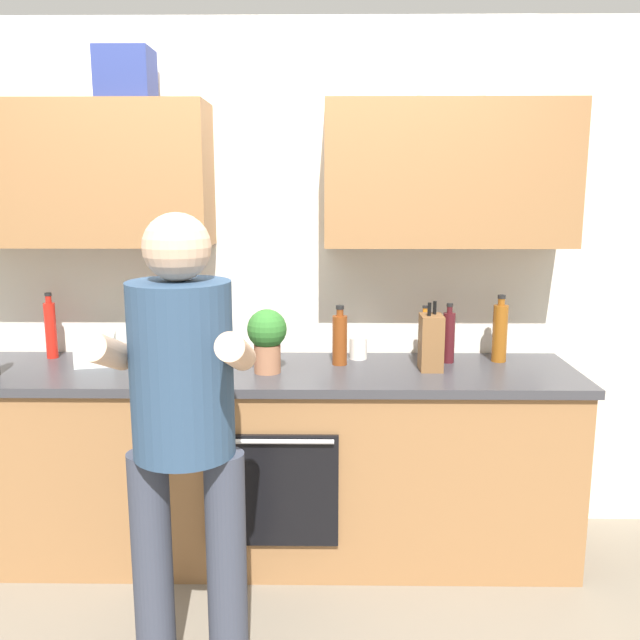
{
  "coord_description": "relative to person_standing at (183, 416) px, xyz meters",
  "views": [
    {
      "loc": [
        0.28,
        -3.0,
        1.72
      ],
      "look_at": [
        0.25,
        -0.1,
        1.15
      ],
      "focal_mm": 38.04,
      "sensor_mm": 36.0,
      "label": 1
    }
  ],
  "objects": [
    {
      "name": "ground_plane",
      "position": [
        0.2,
        0.85,
        -0.97
      ],
      "size": [
        12.0,
        12.0,
        0.0
      ],
      "primitive_type": "plane",
      "color": "#756B5B"
    },
    {
      "name": "grocery_bag_crisps",
      "position": [
        -0.19,
        0.8,
        0.01
      ],
      "size": [
        0.18,
        0.16,
        0.15
      ],
      "primitive_type": "cube",
      "rotation": [
        0.0,
        0.0,
        -0.07
      ],
      "color": "red",
      "rests_on": "counter"
    },
    {
      "name": "person_standing",
      "position": [
        0.0,
        0.0,
        0.0
      ],
      "size": [
        0.49,
        0.45,
        1.64
      ],
      "color": "#383D4C",
      "rests_on": "ground"
    },
    {
      "name": "bottle_syrup",
      "position": [
        1.3,
        1.01,
        0.07
      ],
      "size": [
        0.07,
        0.07,
        0.32
      ],
      "color": "#8C4C14",
      "rests_on": "counter"
    },
    {
      "name": "back_wall_unit",
      "position": [
        0.2,
        1.13,
        0.53
      ],
      "size": [
        4.0,
        0.38,
        2.5
      ],
      "color": "silver",
      "rests_on": "ground"
    },
    {
      "name": "counter",
      "position": [
        0.2,
        0.85,
        -0.52
      ],
      "size": [
        2.84,
        0.67,
        0.9
      ],
      "color": "olive",
      "rests_on": "ground"
    },
    {
      "name": "cup_coffee",
      "position": [
        0.63,
        1.05,
        -0.02
      ],
      "size": [
        0.09,
        0.09,
        0.11
      ],
      "primitive_type": "cylinder",
      "color": "white",
      "rests_on": "counter"
    },
    {
      "name": "bottle_juice",
      "position": [
        0.94,
        1.01,
        0.04
      ],
      "size": [
        0.05,
        0.05,
        0.27
      ],
      "color": "orange",
      "rests_on": "counter"
    },
    {
      "name": "bottle_hotsauce",
      "position": [
        -0.86,
        1.05,
        0.08
      ],
      "size": [
        0.05,
        0.05,
        0.32
      ],
      "color": "red",
      "rests_on": "counter"
    },
    {
      "name": "bottle_soda",
      "position": [
        -0.39,
        0.86,
        0.03
      ],
      "size": [
        0.06,
        0.06,
        0.23
      ],
      "color": "#198C33",
      "rests_on": "counter"
    },
    {
      "name": "grocery_bag_produce",
      "position": [
        -0.61,
        0.92,
        0.0
      ],
      "size": [
        0.21,
        0.18,
        0.14
      ],
      "primitive_type": "cube",
      "rotation": [
        0.0,
        0.0,
        0.24
      ],
      "color": "silver",
      "rests_on": "counter"
    },
    {
      "name": "bottle_vinegar",
      "position": [
        0.54,
        0.94,
        0.05
      ],
      "size": [
        0.07,
        0.07,
        0.28
      ],
      "color": "brown",
      "rests_on": "counter"
    },
    {
      "name": "bottle_wine",
      "position": [
        1.05,
        0.99,
        0.06
      ],
      "size": [
        0.06,
        0.06,
        0.28
      ],
      "color": "#471419",
      "rests_on": "counter"
    },
    {
      "name": "potted_herb",
      "position": [
        0.21,
        0.8,
        0.1
      ],
      "size": [
        0.18,
        0.18,
        0.29
      ],
      "color": "#9E6647",
      "rests_on": "counter"
    },
    {
      "name": "knife_block",
      "position": [
        0.95,
        0.86,
        0.06
      ],
      "size": [
        0.1,
        0.14,
        0.31
      ],
      "color": "brown",
      "rests_on": "counter"
    }
  ]
}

